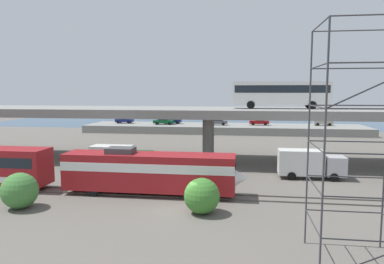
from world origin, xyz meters
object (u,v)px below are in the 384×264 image
at_px(parked_car_4, 172,120).
at_px(parked_car_5, 217,122).
at_px(service_truck_west, 309,163).
at_px(scaffolding_tower, 359,139).
at_px(parked_car_1, 163,121).
at_px(parked_car_0, 124,120).
at_px(service_truck_east, 119,158).
at_px(train_locomotive, 157,171).
at_px(parked_car_2, 259,122).
at_px(parked_car_3, 323,122).
at_px(transit_bus_on_overpass, 280,92).

distance_m(parked_car_4, parked_car_5, 10.92).
xyz_separation_m(service_truck_west, scaffolding_tower, (-0.94, -19.34, 5.10)).
bearing_deg(parked_car_1, parked_car_5, 1.95).
relative_size(scaffolding_tower, parked_car_4, 2.95).
bearing_deg(parked_car_4, service_truck_west, 118.05).
distance_m(parked_car_0, parked_car_5, 22.37).
height_order(service_truck_west, service_truck_east, same).
bearing_deg(scaffolding_tower, train_locomotive, 140.43).
distance_m(service_truck_west, parked_car_2, 43.63).
height_order(service_truck_east, parked_car_3, parked_car_3).
xyz_separation_m(parked_car_1, parked_car_4, (1.57, 2.42, -0.00)).
distance_m(parked_car_1, parked_car_4, 2.88).
bearing_deg(parked_car_3, train_locomotive, 64.64).
relative_size(parked_car_2, parked_car_3, 1.05).
xyz_separation_m(transit_bus_on_overpass, parked_car_2, (-1.11, 35.24, -6.65)).
bearing_deg(parked_car_2, service_truck_east, 68.22).
bearing_deg(parked_car_1, transit_bus_on_overpass, -55.84).
height_order(service_truck_west, parked_car_2, parked_car_2).
height_order(parked_car_1, parked_car_3, same).
xyz_separation_m(transit_bus_on_overpass, parked_car_4, (-21.22, 36.00, -6.65)).
xyz_separation_m(service_truck_west, parked_car_1, (-25.14, 41.82, 0.78)).
distance_m(transit_bus_on_overpass, parked_car_3, 38.99).
bearing_deg(parked_car_3, parked_car_0, 0.75).
distance_m(service_truck_west, parked_car_1, 48.80).
bearing_deg(train_locomotive, scaffolding_tower, -39.57).
distance_m(scaffolding_tower, parked_car_0, 71.97).
bearing_deg(service_truck_west, service_truck_east, 180.00).
relative_size(parked_car_0, parked_car_4, 0.96).
relative_size(scaffolding_tower, parked_car_2, 2.93).
xyz_separation_m(parked_car_2, parked_car_5, (-9.37, -1.24, 0.00)).
relative_size(parked_car_3, parked_car_4, 0.95).
xyz_separation_m(train_locomotive, parked_car_1, (-10.74, 50.04, 0.23)).
height_order(parked_car_4, parked_car_5, same).
relative_size(scaffolding_tower, parked_car_5, 2.74).
relative_size(train_locomotive, scaffolding_tower, 1.29).
bearing_deg(parked_car_1, scaffolding_tower, -68.41).
relative_size(service_truck_west, service_truck_east, 1.00).
relative_size(parked_car_3, parked_car_5, 0.89).
bearing_deg(parked_car_2, parked_car_3, -176.15).
height_order(transit_bus_on_overpass, parked_car_0, transit_bus_on_overpass).
xyz_separation_m(parked_car_4, parked_car_5, (10.74, -2.00, 0.00)).
bearing_deg(transit_bus_on_overpass, scaffolding_tower, 92.95).
bearing_deg(service_truck_east, parked_car_4, 93.53).
distance_m(scaffolding_tower, parked_car_2, 63.03).
height_order(service_truck_east, parked_car_1, parked_car_1).
bearing_deg(parked_car_1, service_truck_east, -84.14).
bearing_deg(service_truck_east, parked_car_0, 108.07).
relative_size(parked_car_0, parked_car_5, 0.89).
xyz_separation_m(train_locomotive, service_truck_west, (14.40, 8.22, -0.56)).
xyz_separation_m(parked_car_2, parked_car_3, (14.02, 0.94, -0.00)).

